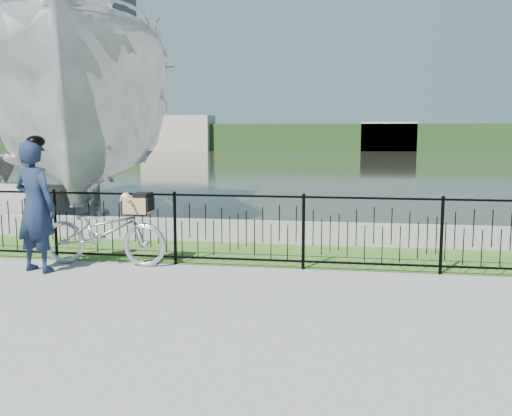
# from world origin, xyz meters

# --- Properties ---
(ground) EXTENTS (120.00, 120.00, 0.00)m
(ground) POSITION_xyz_m (0.00, 0.00, 0.00)
(ground) COLOR gray
(ground) RESTS_ON ground
(grass_strip) EXTENTS (60.00, 2.00, 0.01)m
(grass_strip) POSITION_xyz_m (0.00, 2.60, 0.00)
(grass_strip) COLOR #3B641F
(grass_strip) RESTS_ON ground
(water) EXTENTS (120.00, 120.00, 0.00)m
(water) POSITION_xyz_m (0.00, 33.00, 0.00)
(water) COLOR #292A1F
(water) RESTS_ON ground
(quay_wall) EXTENTS (60.00, 0.30, 0.40)m
(quay_wall) POSITION_xyz_m (0.00, 3.60, 0.20)
(quay_wall) COLOR gray
(quay_wall) RESTS_ON ground
(fence) EXTENTS (14.00, 0.06, 1.15)m
(fence) POSITION_xyz_m (0.00, 1.60, 0.58)
(fence) COLOR black
(fence) RESTS_ON ground
(far_treeline) EXTENTS (120.00, 6.00, 3.00)m
(far_treeline) POSITION_xyz_m (0.00, 60.00, 1.50)
(far_treeline) COLOR #1F3D17
(far_treeline) RESTS_ON ground
(far_building_left) EXTENTS (8.00, 4.00, 4.00)m
(far_building_left) POSITION_xyz_m (-18.00, 58.00, 2.00)
(far_building_left) COLOR gray
(far_building_left) RESTS_ON ground
(far_building_right) EXTENTS (6.00, 3.00, 3.20)m
(far_building_right) POSITION_xyz_m (6.00, 58.50, 1.60)
(far_building_right) COLOR gray
(far_building_right) RESTS_ON ground
(bicycle_rig) EXTENTS (2.00, 0.70, 1.16)m
(bicycle_rig) POSITION_xyz_m (-2.07, 1.40, 0.54)
(bicycle_rig) COLOR #B1B4BD
(bicycle_rig) RESTS_ON ground
(cyclist) EXTENTS (0.81, 0.64, 2.01)m
(cyclist) POSITION_xyz_m (-2.89, 0.84, 0.99)
(cyclist) COLOR #131E35
(cyclist) RESTS_ON ground
(boat_near) EXTENTS (8.32, 12.40, 6.28)m
(boat_near) POSITION_xyz_m (-5.08, 7.32, 2.32)
(boat_near) COLOR #BDBDBD
(boat_near) RESTS_ON water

